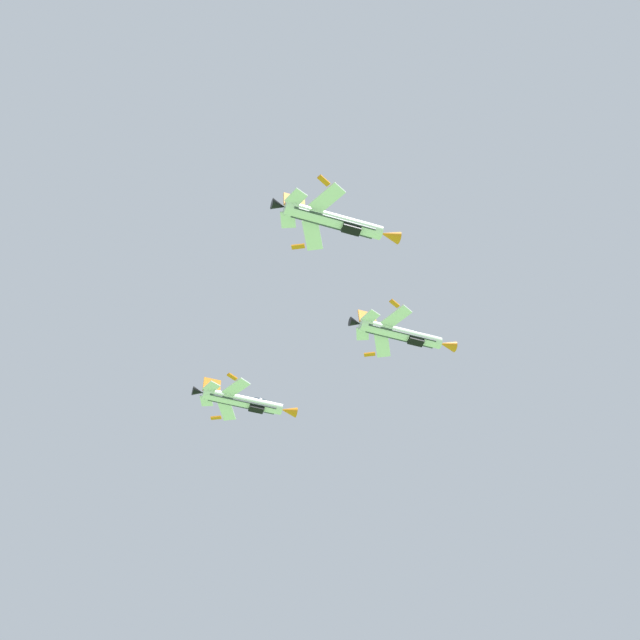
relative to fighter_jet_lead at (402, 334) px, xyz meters
The scene contains 3 objects.
fighter_jet_lead is the anchor object (origin of this frame).
fighter_jet_left_wing 25.96m from the fighter_jet_lead, behind, with size 12.78×12.46×4.37m.
fighter_jet_right_wing 24.56m from the fighter_jet_lead, 89.71° to the right, with size 12.77×12.45×4.38m.
Camera 1 is at (-1.04, -7.52, 1.98)m, focal length 46.51 mm.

